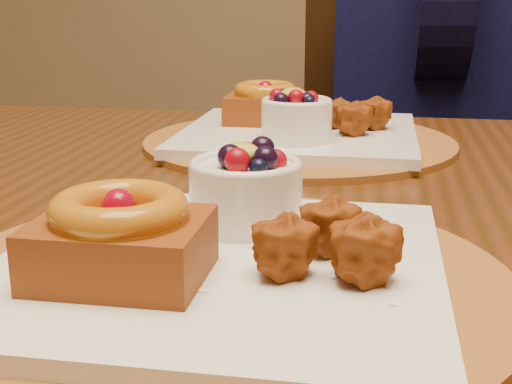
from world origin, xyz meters
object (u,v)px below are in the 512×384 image
dining_table (271,271)px  diner (437,62)px  chair_far (402,200)px  place_setting_far (297,129)px  place_setting_near (217,253)px

dining_table → diner: 0.80m
dining_table → chair_far: 0.86m
place_setting_far → chair_far: 0.69m
place_setting_near → place_setting_far: place_setting_near is taller
place_setting_far → chair_far: chair_far is taller
place_setting_near → chair_far: (0.15, 1.05, -0.26)m
chair_far → diner: 0.31m
dining_table → place_setting_near: size_ratio=4.21×
place_setting_far → diner: bearing=69.9°
place_setting_far → dining_table: bearing=-89.5°
dining_table → place_setting_near: bearing=-90.5°
diner → chair_far: bearing=148.3°
dining_table → chair_far: bearing=79.8°
chair_far → diner: size_ratio=1.22×
place_setting_near → diner: diner is taller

